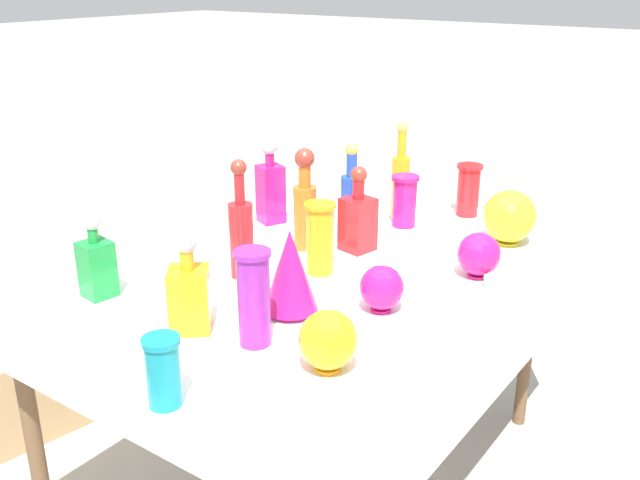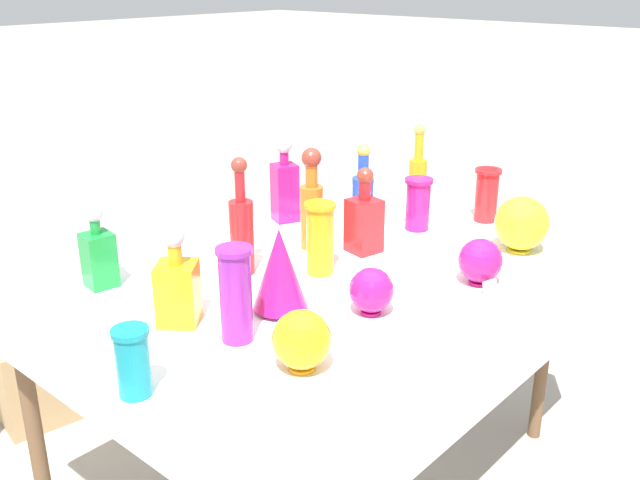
{
  "view_description": "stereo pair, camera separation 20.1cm",
  "coord_description": "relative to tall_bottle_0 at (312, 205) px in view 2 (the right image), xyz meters",
  "views": [
    {
      "loc": [
        -1.53,
        -1.09,
        1.58
      ],
      "look_at": [
        0.0,
        0.0,
        0.86
      ],
      "focal_mm": 40.0,
      "sensor_mm": 36.0,
      "label": 1
    },
    {
      "loc": [
        -1.41,
        -1.25,
        1.58
      ],
      "look_at": [
        0.0,
        0.0,
        0.86
      ],
      "focal_mm": 40.0,
      "sensor_mm": 36.0,
      "label": 2
    }
  ],
  "objects": [
    {
      "name": "display_table",
      "position": [
        -0.13,
        -0.18,
        -0.2
      ],
      "size": [
        1.63,
        1.0,
        0.76
      ],
      "color": "white",
      "rests_on": "ground"
    },
    {
      "name": "tall_bottle_0",
      "position": [
        0.0,
        0.0,
        0.0
      ],
      "size": [
        0.07,
        0.07,
        0.32
      ],
      "color": "orange",
      "rests_on": "display_table"
    },
    {
      "name": "tall_bottle_1",
      "position": [
        -0.28,
        0.02,
        -0.01
      ],
      "size": [
        0.07,
        0.07,
        0.34
      ],
      "color": "red",
      "rests_on": "display_table"
    },
    {
      "name": "tall_bottle_2",
      "position": [
        0.21,
        -0.03,
        -0.02
      ],
      "size": [
        0.07,
        0.07,
        0.3
      ],
      "color": "blue",
      "rests_on": "display_table"
    },
    {
      "name": "tall_bottle_3",
      "position": [
        0.47,
        -0.07,
        -0.01
      ],
      "size": [
        0.06,
        0.06,
        0.33
      ],
      "color": "orange",
      "rests_on": "display_table"
    },
    {
      "name": "square_decanter_0",
      "position": [
        -0.6,
        0.24,
        -0.05
      ],
      "size": [
        0.09,
        0.09,
        0.23
      ],
      "color": "#198C38",
      "rests_on": "display_table"
    },
    {
      "name": "square_decanter_1",
      "position": [
        0.08,
        -0.14,
        -0.04
      ],
      "size": [
        0.11,
        0.11,
        0.27
      ],
      "color": "red",
      "rests_on": "display_table"
    },
    {
      "name": "square_decanter_2",
      "position": [
        0.13,
        0.24,
        -0.02
      ],
      "size": [
        0.1,
        0.1,
        0.29
      ],
      "color": "#C61972",
      "rests_on": "display_table"
    },
    {
      "name": "square_decanter_3",
      "position": [
        -0.59,
        -0.09,
        -0.05
      ],
      "size": [
        0.14,
        0.14,
        0.25
      ],
      "color": "orange",
      "rests_on": "display_table"
    },
    {
      "name": "slender_vase_0",
      "position": [
        -0.85,
        -0.28,
        -0.06
      ],
      "size": [
        0.08,
        0.08,
        0.15
      ],
      "color": "teal",
      "rests_on": "display_table"
    },
    {
      "name": "slender_vase_1",
      "position": [
        0.36,
        -0.15,
        -0.05
      ],
      "size": [
        0.09,
        0.09,
        0.18
      ],
      "color": "#C61972",
      "rests_on": "display_table"
    },
    {
      "name": "slender_vase_2",
      "position": [
        -0.13,
        -0.15,
        -0.03
      ],
      "size": [
        0.09,
        0.09,
        0.21
      ],
      "color": "orange",
      "rests_on": "display_table"
    },
    {
      "name": "slender_vase_3",
      "position": [
        -0.55,
        -0.27,
        -0.02
      ],
      "size": [
        0.09,
        0.09,
        0.23
      ],
      "color": "purple",
      "rests_on": "display_table"
    },
    {
      "name": "slender_vase_4",
      "position": [
        0.59,
        -0.28,
        -0.04
      ],
      "size": [
        0.09,
        0.09,
        0.18
      ],
      "color": "red",
      "rests_on": "display_table"
    },
    {
      "name": "fluted_vase_0",
      "position": [
        -0.38,
        -0.24,
        -0.02
      ],
      "size": [
        0.14,
        0.14,
        0.22
      ],
      "color": "#C61972",
      "rests_on": "display_table"
    },
    {
      "name": "round_bowl_0",
      "position": [
        -0.55,
        -0.47,
        -0.07
      ],
      "size": [
        0.13,
        0.13,
        0.14
      ],
      "color": "orange",
      "rests_on": "display_table"
    },
    {
      "name": "round_bowl_1",
      "position": [
        0.11,
        -0.53,
        -0.07
      ],
      "size": [
        0.12,
        0.12,
        0.13
      ],
      "color": "#C61972",
      "rests_on": "display_table"
    },
    {
      "name": "round_bowl_2",
      "position": [
        0.41,
        -0.5,
        -0.05
      ],
      "size": [
        0.17,
        0.17,
        0.17
      ],
      "color": "yellow",
      "rests_on": "display_table"
    },
    {
      "name": "round_bowl_3",
      "position": [
        -0.24,
        -0.42,
        -0.08
      ],
      "size": [
        0.11,
        0.11,
        0.12
      ],
      "color": "#C61972",
      "rests_on": "display_table"
    },
    {
      "name": "price_tag_left",
      "position": [
        -0.03,
        -0.55,
        -0.12
      ],
      "size": [
        0.05,
        0.03,
        0.03
      ],
      "primitive_type": "cube",
      "rotation": [
        -0.21,
        0.0,
        -0.27
      ],
      "color": "white",
      "rests_on": "display_table"
    },
    {
      "name": "price_tag_center",
      "position": [
        0.07,
        -0.59,
        -0.12
      ],
      "size": [
        0.05,
        0.03,
        0.04
      ],
      "primitive_type": "cube",
      "rotation": [
        -0.21,
        0.0,
        -0.27
      ],
      "color": "white",
      "rests_on": "display_table"
    },
    {
      "name": "cardboard_box_behind_left",
      "position": [
        -0.41,
        0.94,
        -0.73
      ],
      "size": [
        0.55,
        0.44,
        0.42
      ],
      "color": "tan",
      "rests_on": "ground"
    }
  ]
}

